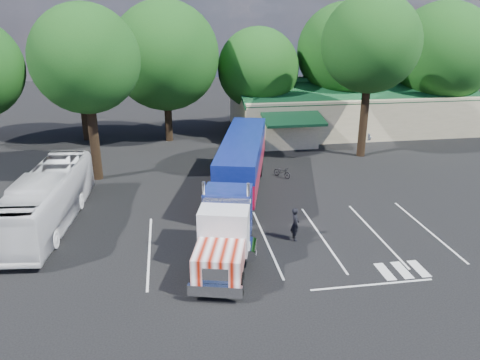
{
  "coord_description": "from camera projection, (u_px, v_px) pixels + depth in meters",
  "views": [
    {
      "loc": [
        -5.04,
        -28.65,
        12.16
      ],
      "look_at": [
        -0.76,
        -1.37,
        2.0
      ],
      "focal_mm": 35.0,
      "sensor_mm": 36.0,
      "label": 1
    }
  ],
  "objects": [
    {
      "name": "tree_row_b",
      "position": [
        79.0,
        66.0,
        43.64
      ],
      "size": [
        8.4,
        8.4,
        11.35
      ],
      "color": "black",
      "rests_on": "ground"
    },
    {
      "name": "tree_row_c",
      "position": [
        165.0,
        56.0,
        43.01
      ],
      "size": [
        10.0,
        10.0,
        13.05
      ],
      "color": "black",
      "rests_on": "ground"
    },
    {
      "name": "tree_row_d",
      "position": [
        258.0,
        69.0,
        46.02
      ],
      "size": [
        8.0,
        8.0,
        10.6
      ],
      "color": "black",
      "rests_on": "ground"
    },
    {
      "name": "tree_near_left",
      "position": [
        85.0,
        60.0,
        32.48
      ],
      "size": [
        7.6,
        7.6,
        12.65
      ],
      "color": "black",
      "rests_on": "ground"
    },
    {
      "name": "tree_near_right",
      "position": [
        371.0,
        44.0,
        37.78
      ],
      "size": [
        8.0,
        8.0,
        13.5
      ],
      "color": "black",
      "rests_on": "ground"
    },
    {
      "name": "tour_bus",
      "position": [
        47.0,
        200.0,
        27.44
      ],
      "size": [
        3.75,
        11.74,
        3.21
      ],
      "primitive_type": "imported",
      "rotation": [
        0.0,
        0.0,
        -0.09
      ],
      "color": "silver",
      "rests_on": "ground"
    },
    {
      "name": "ground",
      "position": [
        248.0,
        200.0,
        31.49
      ],
      "size": [
        120.0,
        120.0,
        0.0
      ],
      "primitive_type": "plane",
      "color": "black",
      "rests_on": "ground"
    },
    {
      "name": "woman",
      "position": [
        295.0,
        224.0,
        25.83
      ],
      "size": [
        0.47,
        0.7,
        1.9
      ],
      "primitive_type": "imported",
      "rotation": [
        0.0,
        0.0,
        1.55
      ],
      "color": "black",
      "rests_on": "ground"
    },
    {
      "name": "bicycle",
      "position": [
        282.0,
        172.0,
        35.68
      ],
      "size": [
        1.38,
        1.63,
        0.84
      ],
      "primitive_type": "imported",
      "rotation": [
        0.0,
        0.0,
        0.62
      ],
      "color": "black",
      "rests_on": "ground"
    },
    {
      "name": "silver_sedan",
      "position": [
        346.0,
        134.0,
        45.33
      ],
      "size": [
        4.52,
        1.67,
        1.48
      ],
      "primitive_type": "imported",
      "rotation": [
        0.0,
        0.0,
        1.55
      ],
      "color": "#A4A6AB",
      "rests_on": "ground"
    },
    {
      "name": "tree_row_e",
      "position": [
        345.0,
        51.0,
        47.28
      ],
      "size": [
        9.6,
        9.6,
        12.9
      ],
      "color": "black",
      "rests_on": "ground"
    },
    {
      "name": "tree_row_f",
      "position": [
        442.0,
        54.0,
        47.72
      ],
      "size": [
        10.4,
        10.4,
        13.0
      ],
      "color": "black",
      "rests_on": "ground"
    },
    {
      "name": "event_hall",
      "position": [
        348.0,
        109.0,
        49.24
      ],
      "size": [
        24.2,
        14.12,
        5.55
      ],
      "color": "beige",
      "rests_on": "ground"
    },
    {
      "name": "semi_truck",
      "position": [
        239.0,
        173.0,
        29.72
      ],
      "size": [
        7.24,
        19.7,
        4.13
      ],
      "rotation": [
        0.0,
        0.0,
        -0.25
      ],
      "color": "black",
      "rests_on": "ground"
    }
  ]
}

